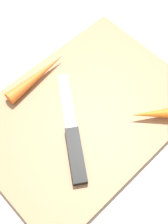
# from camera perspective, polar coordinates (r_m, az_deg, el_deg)

# --- Properties ---
(ground_plane) EXTENTS (1.40, 1.40, 0.00)m
(ground_plane) POSITION_cam_1_polar(r_m,az_deg,el_deg) (0.51, 0.00, -0.62)
(ground_plane) COLOR #ADA8A0
(cutting_board) EXTENTS (0.36, 0.26, 0.01)m
(cutting_board) POSITION_cam_1_polar(r_m,az_deg,el_deg) (0.51, 0.00, -0.31)
(cutting_board) COLOR #99704C
(cutting_board) RESTS_ON ground_plane
(knife) EXTENTS (0.13, 0.18, 0.01)m
(knife) POSITION_cam_1_polar(r_m,az_deg,el_deg) (0.47, -1.80, -6.74)
(knife) COLOR #B7B7BC
(knife) RESTS_ON cutting_board
(carrot_long) EXTENTS (0.13, 0.03, 0.02)m
(carrot_long) POSITION_cam_1_polar(r_m,az_deg,el_deg) (0.53, -9.01, 6.69)
(carrot_long) COLOR orange
(carrot_long) RESTS_ON cutting_board
(carrot_short) EXTENTS (0.10, 0.09, 0.03)m
(carrot_short) POSITION_cam_1_polar(r_m,az_deg,el_deg) (0.50, 15.10, -0.23)
(carrot_short) COLOR orange
(carrot_short) RESTS_ON cutting_board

